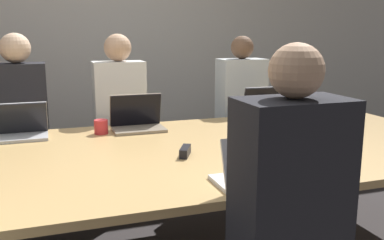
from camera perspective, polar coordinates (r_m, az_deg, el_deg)
curtain_wall at (r=4.55m, az=-14.21°, el=11.24°), size 12.00×0.06×2.80m
conference_table at (r=2.45m, az=-8.87°, el=-5.50°), size 4.34×1.61×0.73m
laptop_near_midright at (r=1.95m, az=8.46°, el=-6.68°), size 0.35×0.23×0.23m
person_near_midright at (r=1.67m, az=12.70°, el=-14.99°), size 0.40×0.24×1.37m
cup_near_midright at (r=2.09m, az=15.67°, el=-6.31°), size 0.08×0.08×0.09m
bottle_near_midright at (r=2.22m, az=12.47°, el=-3.48°), size 0.08×0.08×0.25m
laptop_far_center at (r=3.03m, az=-7.31°, el=0.06°), size 0.36×0.25×0.25m
person_far_center at (r=3.50m, az=-9.55°, el=-0.52°), size 0.40×0.24×1.39m
cup_far_center at (r=2.95m, az=-12.04°, el=-0.89°), size 0.09×0.09×0.10m
laptop_far_midleft at (r=2.98m, az=-21.73°, el=-0.95°), size 0.32×0.23×0.23m
person_far_midleft at (r=3.49m, az=-21.76°, el=-1.12°), size 0.40×0.24×1.40m
laptop_far_right at (r=3.36m, az=9.61°, el=1.19°), size 0.32×0.26×0.26m
person_far_right at (r=3.80m, az=6.50°, el=0.32°), size 0.40×0.24×1.37m
bottle_far_right at (r=3.41m, az=14.22°, el=1.52°), size 0.06×0.06×0.23m
stapler at (r=2.38m, az=-0.92°, el=-4.20°), size 0.11×0.15×0.05m
notebook at (r=2.58m, az=6.69°, el=-3.40°), size 0.23×0.15×0.02m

